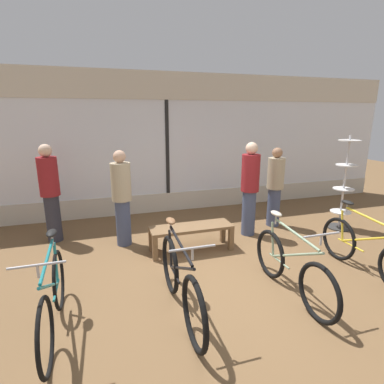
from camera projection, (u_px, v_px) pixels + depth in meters
The scene contains 12 objects.
ground_plane at pixel (222, 281), 4.21m from camera, with size 24.00×24.00×0.00m, color brown.
shop_back_wall at pixel (167, 143), 6.92m from camera, with size 12.00×0.08×3.20m.
bicycle_far_left at pixel (53, 299), 3.13m from camera, with size 0.46×1.70×1.04m.
bicycle_left at pixel (180, 283), 3.43m from camera, with size 0.46×1.80×1.06m.
bicycle_right at pixel (291, 268), 3.82m from camera, with size 0.46×1.71×1.03m.
bicycle_far_right at pixel (366, 250), 4.30m from camera, with size 0.46×1.77×1.03m.
accessory_rack at pixel (343, 192), 6.02m from camera, with size 0.48×0.48×1.89m.
display_bench at pixel (191, 230), 5.08m from camera, with size 1.40×0.44×0.45m.
customer_near_rack at pixel (250, 187), 5.65m from camera, with size 0.44×0.44×1.79m.
customer_by_window at pixel (122, 197), 5.20m from camera, with size 0.39×0.39×1.70m.
customer_mid_floor at pixel (275, 186), 6.15m from camera, with size 0.41×0.41×1.64m.
customer_near_bench at pixel (50, 191), 5.35m from camera, with size 0.46×0.46×1.79m.
Camera 1 is at (-1.51, -3.47, 2.27)m, focal length 28.00 mm.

